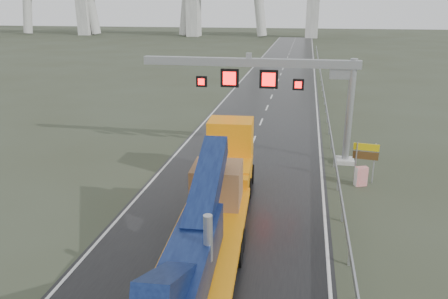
% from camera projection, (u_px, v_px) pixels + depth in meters
% --- Properties ---
extents(road, '(11.00, 200.00, 0.02)m').
position_uv_depth(road, '(272.00, 97.00, 52.27)').
color(road, black).
rests_on(road, ground).
extents(guardrail, '(0.20, 140.00, 1.40)m').
position_uv_depth(guardrail, '(327.00, 113.00, 41.67)').
color(guardrail, gray).
rests_on(guardrail, ground).
extents(sign_gantry, '(14.90, 1.20, 7.42)m').
position_uv_depth(sign_gantry, '(279.00, 81.00, 29.61)').
color(sign_gantry, '#A6A6A1').
rests_on(sign_gantry, ground).
extents(heavy_haul_truck, '(4.10, 20.42, 4.76)m').
position_uv_depth(heavy_haul_truck, '(213.00, 203.00, 20.09)').
color(heavy_haul_truck, orange).
rests_on(heavy_haul_truck, ground).
extents(exit_sign_pair, '(1.51, 0.25, 2.59)m').
position_uv_depth(exit_sign_pair, '(366.00, 155.00, 26.58)').
color(exit_sign_pair, '#94959C').
rests_on(exit_sign_pair, ground).
extents(striped_barrier, '(0.80, 0.61, 1.20)m').
position_uv_depth(striped_barrier, '(361.00, 176.00, 26.53)').
color(striped_barrier, red).
rests_on(striped_barrier, ground).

